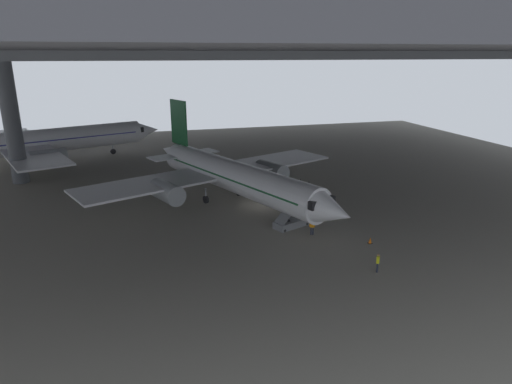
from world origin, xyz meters
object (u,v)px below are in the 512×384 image
at_px(crew_worker_near_nose, 378,262).
at_px(crew_worker_by_stairs, 312,226).
at_px(boarding_stairs, 292,220).
at_px(airplane_distant, 49,141).
at_px(traffic_cone_orange, 370,240).
at_px(airplane_main, 232,176).

xyz_separation_m(crew_worker_near_nose, crew_worker_by_stairs, (-2.07, 8.47, -0.00)).
xyz_separation_m(boarding_stairs, airplane_distant, (-27.41, 36.70, 2.72)).
distance_m(crew_worker_by_stairs, traffic_cone_orange, 5.51).
relative_size(boarding_stairs, crew_worker_near_nose, 2.89).
distance_m(boarding_stairs, traffic_cone_orange, 8.05).
xyz_separation_m(crew_worker_near_nose, traffic_cone_orange, (2.28, 5.14, -0.60)).
bearing_deg(airplane_main, boarding_stairs, -64.28).
distance_m(airplane_main, airplane_distant, 36.43).
height_order(boarding_stairs, traffic_cone_orange, boarding_stairs).
relative_size(crew_worker_near_nose, crew_worker_by_stairs, 1.00).
bearing_deg(crew_worker_near_nose, crew_worker_by_stairs, 103.71).
relative_size(airplane_main, crew_worker_near_nose, 20.98).
distance_m(crew_worker_by_stairs, airplane_distant, 48.61).
xyz_separation_m(crew_worker_by_stairs, traffic_cone_orange, (4.35, -3.33, -0.60)).
bearing_deg(airplane_distant, traffic_cone_orange, -52.36).
relative_size(airplane_main, crew_worker_by_stairs, 20.98).
height_order(airplane_main, crew_worker_near_nose, airplane_main).
relative_size(airplane_main, boarding_stairs, 7.27).
distance_m(boarding_stairs, crew_worker_by_stairs, 2.81).
bearing_deg(boarding_stairs, traffic_cone_orange, -47.28).
relative_size(crew_worker_by_stairs, traffic_cone_orange, 2.62).
relative_size(airplane_main, airplane_distant, 0.93).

